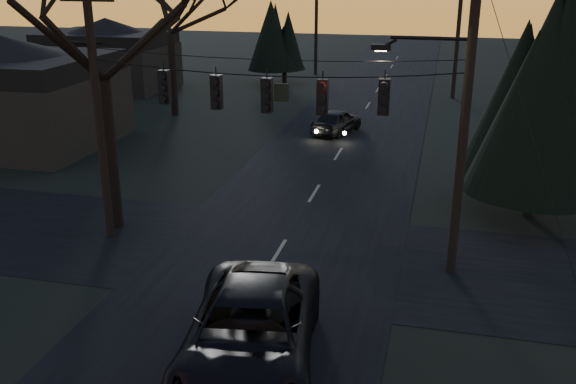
% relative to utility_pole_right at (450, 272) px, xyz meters
% --- Properties ---
extents(main_road, '(8.00, 120.00, 0.02)m').
position_rel_utility_pole_right_xyz_m(main_road, '(-5.50, 10.00, 0.01)').
color(main_road, black).
rests_on(main_road, ground).
extents(cross_road, '(60.00, 7.00, 0.02)m').
position_rel_utility_pole_right_xyz_m(cross_road, '(-5.50, 0.00, 0.01)').
color(cross_road, black).
rests_on(cross_road, ground).
extents(utility_pole_right, '(5.00, 0.30, 10.00)m').
position_rel_utility_pole_right_xyz_m(utility_pole_right, '(0.00, 0.00, 0.00)').
color(utility_pole_right, black).
rests_on(utility_pole_right, ground).
extents(utility_pole_left, '(1.80, 0.30, 8.50)m').
position_rel_utility_pole_right_xyz_m(utility_pole_left, '(-11.50, 0.00, 0.00)').
color(utility_pole_left, black).
rests_on(utility_pole_left, ground).
extents(utility_pole_far_r, '(1.80, 0.30, 8.50)m').
position_rel_utility_pole_right_xyz_m(utility_pole_far_r, '(0.00, 28.00, 0.00)').
color(utility_pole_far_r, black).
rests_on(utility_pole_far_r, ground).
extents(utility_pole_far_l, '(0.30, 0.30, 8.00)m').
position_rel_utility_pole_right_xyz_m(utility_pole_far_l, '(-11.50, 36.00, 0.00)').
color(utility_pole_far_l, black).
rests_on(utility_pole_far_l, ground).
extents(span_signal_assembly, '(11.50, 0.44, 1.56)m').
position_rel_utility_pole_right_xyz_m(span_signal_assembly, '(-5.74, 0.00, 5.27)').
color(span_signal_assembly, black).
rests_on(span_signal_assembly, ground).
extents(bare_tree_left, '(9.54, 9.54, 10.56)m').
position_rel_utility_pole_right_xyz_m(bare_tree_left, '(-11.71, 0.91, 7.39)').
color(bare_tree_left, black).
rests_on(bare_tree_left, ground).
extents(evergreen_right, '(4.86, 4.86, 8.69)m').
position_rel_utility_pole_right_xyz_m(evergreen_right, '(2.80, 5.46, 4.94)').
color(evergreen_right, black).
rests_on(evergreen_right, ground).
extents(evergreen_dist, '(3.71, 3.71, 5.86)m').
position_rel_utility_pole_right_xyz_m(evergreen_dist, '(-12.90, 30.58, 3.52)').
color(evergreen_dist, black).
rests_on(evergreen_dist, ground).
extents(house_left_near, '(10.00, 8.00, 5.60)m').
position_rel_utility_pole_right_xyz_m(house_left_near, '(-22.50, 10.00, 2.80)').
color(house_left_near, black).
rests_on(house_left_near, ground).
extents(house_left_far, '(9.00, 7.00, 5.20)m').
position_rel_utility_pole_right_xyz_m(house_left_far, '(-25.50, 26.00, 2.60)').
color(house_left_far, black).
rests_on(house_left_far, ground).
extents(suv_near, '(3.88, 6.80, 1.79)m').
position_rel_utility_pole_right_xyz_m(suv_near, '(-4.53, -6.19, 0.89)').
color(suv_near, black).
rests_on(suv_near, ground).
extents(sedan_oncoming_a, '(2.63, 4.29, 1.36)m').
position_rel_utility_pole_right_xyz_m(sedan_oncoming_a, '(-6.30, 16.18, 0.68)').
color(sedan_oncoming_a, black).
rests_on(sedan_oncoming_a, ground).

